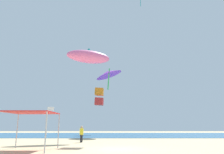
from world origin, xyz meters
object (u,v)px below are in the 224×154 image
object	(u,v)px
kite_delta_purple	(108,73)
kite_inflatable_pink	(88,57)
banner_flag	(47,121)
person_near_tent	(81,133)
canopy_tent	(31,114)
kite_box_orange	(99,97)

from	to	relation	value
kite_delta_purple	kite_inflatable_pink	distance (m)	9.83
banner_flag	kite_delta_purple	bearing A→B (deg)	69.84
person_near_tent	banner_flag	size ratio (longest dim) A/B	0.48
kite_delta_purple	kite_inflatable_pink	bearing A→B (deg)	164.19
canopy_tent	kite_delta_purple	world-z (taller)	kite_delta_purple
person_near_tent	kite_inflatable_pink	distance (m)	9.28
person_near_tent	kite_inflatable_pink	bearing A→B (deg)	-171.39
person_near_tent	kite_inflatable_pink	size ratio (longest dim) A/B	0.28
banner_flag	kite_inflatable_pink	distance (m)	9.68
banner_flag	kite_inflatable_pink	world-z (taller)	kite_inflatable_pink
kite_box_orange	banner_flag	bearing A→B (deg)	174.85
banner_flag	kite_delta_purple	size ratio (longest dim) A/B	0.74
canopy_tent	kite_delta_purple	bearing A→B (deg)	75.94
kite_box_orange	kite_inflatable_pink	distance (m)	17.12
banner_flag	kite_box_orange	xyz separation A→B (m)	(3.43, 21.77, 5.14)
canopy_tent	kite_box_orange	distance (m)	27.68
kite_delta_purple	kite_inflatable_pink	size ratio (longest dim) A/B	0.79
canopy_tent	person_near_tent	size ratio (longest dim) A/B	2.08
person_near_tent	kite_delta_purple	bearing A→B (deg)	-177.80
kite_delta_purple	kite_inflatable_pink	xyz separation A→B (m)	(-2.22, -9.57, -0.25)
banner_flag	kite_inflatable_pink	size ratio (longest dim) A/B	0.59
kite_box_orange	kite_delta_purple	size ratio (longest dim) A/B	0.75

